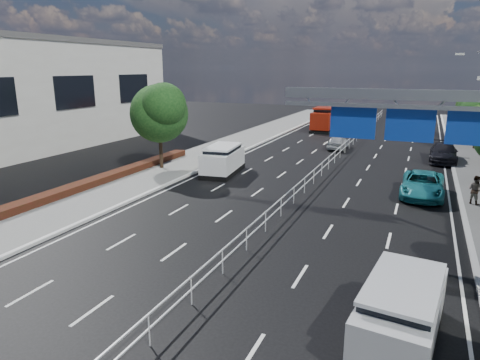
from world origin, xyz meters
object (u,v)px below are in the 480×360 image
at_px(near_car_silver, 338,142).
at_px(silver_minivan, 401,313).
at_px(parked_car_teal, 423,185).
at_px(parked_car_dark, 444,153).
at_px(overhead_gantry, 429,119).
at_px(near_car_dark, 334,111).
at_px(white_minivan, 223,160).
at_px(pedestrian_b, 475,190).
at_px(red_bus, 327,117).

bearing_deg(near_car_silver, silver_minivan, 104.62).
xyz_separation_m(parked_car_teal, parked_car_dark, (1.46, 11.66, 0.03)).
distance_m(overhead_gantry, near_car_silver, 24.01).
height_order(overhead_gantry, parked_car_teal, overhead_gantry).
relative_size(silver_minivan, parked_car_dark, 0.92).
bearing_deg(parked_car_dark, near_car_dark, 117.03).
height_order(silver_minivan, parked_car_teal, silver_minivan).
distance_m(white_minivan, silver_minivan, 21.31).
relative_size(white_minivan, silver_minivan, 1.05).
height_order(near_car_silver, parked_car_dark, parked_car_dark).
distance_m(white_minivan, near_car_dark, 43.67).
bearing_deg(pedestrian_b, silver_minivan, 114.45).
bearing_deg(red_bus, near_car_silver, -74.35).
distance_m(white_minivan, pedestrian_b, 16.67).
relative_size(overhead_gantry, parked_car_dark, 1.94).
distance_m(red_bus, parked_car_dark, 20.97).
xyz_separation_m(white_minivan, pedestrian_b, (16.61, -1.41, -0.07)).
relative_size(silver_minivan, pedestrian_b, 2.93).
relative_size(red_bus, parked_car_dark, 1.89).
bearing_deg(parked_car_teal, near_car_silver, 119.83).
relative_size(red_bus, silver_minivan, 2.04).
bearing_deg(white_minivan, parked_car_teal, -9.13).
height_order(overhead_gantry, parked_car_dark, overhead_gantry).
xyz_separation_m(red_bus, parked_car_teal, (11.91, -27.79, -0.81)).
xyz_separation_m(parked_car_dark, pedestrian_b, (1.30, -12.61, 0.20)).
xyz_separation_m(overhead_gantry, silver_minivan, (-0.24, -7.85, -4.65)).
xyz_separation_m(overhead_gantry, parked_car_dark, (1.56, 19.83, -4.84)).
relative_size(overhead_gantry, parked_car_teal, 1.93).
xyz_separation_m(near_car_silver, parked_car_teal, (7.84, -14.02, 0.05)).
bearing_deg(red_bus, pedestrian_b, -63.77).
bearing_deg(pedestrian_b, near_car_dark, -33.30).
distance_m(silver_minivan, parked_car_dark, 27.74).
height_order(overhead_gantry, silver_minivan, overhead_gantry).
bearing_deg(silver_minivan, white_minivan, 135.79).
bearing_deg(near_car_silver, white_minivan, 66.71).
xyz_separation_m(overhead_gantry, near_car_dark, (-14.10, 52.29, -4.91)).
bearing_deg(pedestrian_b, overhead_gantry, 104.46).
xyz_separation_m(silver_minivan, parked_car_teal, (0.34, 16.02, -0.22)).
relative_size(near_car_silver, parked_car_dark, 0.76).
xyz_separation_m(white_minivan, near_car_dark, (-0.36, 43.66, -0.34)).
distance_m(red_bus, silver_minivan, 45.32).
bearing_deg(parked_car_teal, near_car_dark, 108.45).
relative_size(near_car_dark, parked_car_dark, 0.80).
relative_size(red_bus, pedestrian_b, 6.00).
height_order(overhead_gantry, white_minivan, overhead_gantry).
height_order(white_minivan, parked_car_teal, white_minivan).
relative_size(white_minivan, parked_car_dark, 0.97).
distance_m(near_car_silver, parked_car_dark, 9.59).
distance_m(near_car_dark, parked_car_dark, 36.04).
xyz_separation_m(white_minivan, parked_car_dark, (15.31, 11.20, -0.27)).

